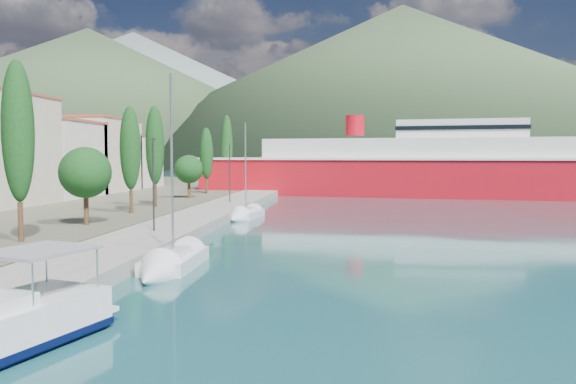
# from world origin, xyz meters

# --- Properties ---
(ground) EXTENTS (1400.00, 1400.00, 0.00)m
(ground) POSITION_xyz_m (0.00, 120.00, 0.00)
(ground) COLOR #1B5055
(quay) EXTENTS (5.00, 88.00, 0.80)m
(quay) POSITION_xyz_m (-9.00, 26.00, 0.40)
(quay) COLOR gray
(quay) RESTS_ON ground
(hills_far) EXTENTS (1480.00, 900.00, 180.00)m
(hills_far) POSITION_xyz_m (138.59, 618.73, 77.39)
(hills_far) COLOR slate
(hills_far) RESTS_ON ground
(hills_near) EXTENTS (1010.00, 520.00, 115.00)m
(hills_near) POSITION_xyz_m (98.04, 372.50, 49.18)
(hills_near) COLOR #384E31
(hills_near) RESTS_ON ground
(town_buildings) EXTENTS (9.20, 69.20, 11.30)m
(town_buildings) POSITION_xyz_m (-32.00, 36.91, 5.57)
(town_buildings) COLOR #C2B4A0
(town_buildings) RESTS_ON land_strip
(tree_row) EXTENTS (3.72, 63.52, 11.31)m
(tree_row) POSITION_xyz_m (-15.29, 31.14, 5.88)
(tree_row) COLOR #47301E
(tree_row) RESTS_ON land_strip
(lamp_posts) EXTENTS (0.15, 45.06, 6.06)m
(lamp_posts) POSITION_xyz_m (-9.00, 15.85, 4.08)
(lamp_posts) COLOR #2D2D33
(lamp_posts) RESTS_ON quay
(sailboat_near) EXTENTS (2.32, 7.49, 10.73)m
(sailboat_near) POSITION_xyz_m (-5.11, 5.78, 0.29)
(sailboat_near) COLOR silver
(sailboat_near) RESTS_ON ground
(sailboat_mid) EXTENTS (2.91, 6.73, 9.58)m
(sailboat_mid) POSITION_xyz_m (-5.95, 29.23, 0.28)
(sailboat_mid) COLOR silver
(sailboat_mid) RESTS_ON ground
(ferry) EXTENTS (63.01, 21.76, 12.27)m
(ferry) POSITION_xyz_m (13.03, 62.15, 3.73)
(ferry) COLOR red
(ferry) RESTS_ON ground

